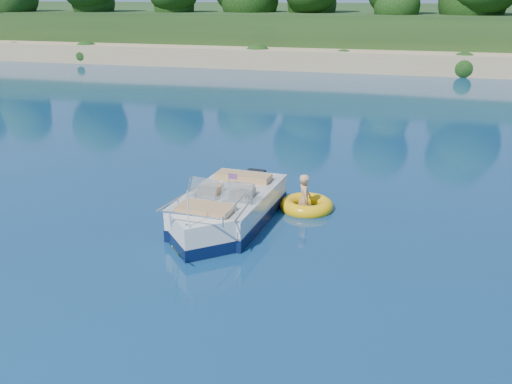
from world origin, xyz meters
TOP-DOWN VIEW (x-y plane):
  - ground at (0.00, 0.00)m, footprint 160.00×160.00m
  - shoreline at (0.00, 63.77)m, footprint 170.00×59.00m
  - motorboat at (1.28, 3.77)m, footprint 2.23×5.60m
  - tow_tube at (3.10, 5.48)m, footprint 1.51×1.51m
  - boy at (3.05, 5.39)m, footprint 0.62×0.88m

SIDE VIEW (x-z plane):
  - ground at x=0.00m, z-range 0.00..0.00m
  - boy at x=3.05m, z-range -0.79..0.79m
  - tow_tube at x=3.10m, z-range -0.10..0.30m
  - motorboat at x=1.28m, z-range -0.57..1.29m
  - shoreline at x=0.00m, z-range -2.02..3.98m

